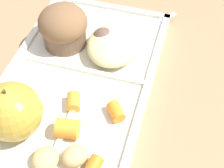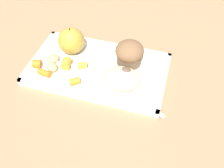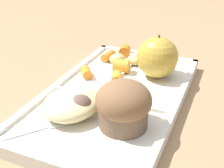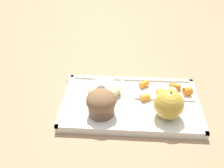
% 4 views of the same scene
% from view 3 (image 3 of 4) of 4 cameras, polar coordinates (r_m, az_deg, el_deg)
% --- Properties ---
extents(ground, '(6.00, 6.00, 0.00)m').
position_cam_3_polar(ground, '(0.53, 0.47, -3.42)').
color(ground, '#997551').
extents(lunch_tray, '(0.39, 0.23, 0.02)m').
position_cam_3_polar(lunch_tray, '(0.52, 0.48, -2.60)').
color(lunch_tray, silver).
rests_on(lunch_tray, ground).
extents(green_apple, '(0.08, 0.08, 0.08)m').
position_cam_3_polar(green_apple, '(0.57, 8.71, 5.08)').
color(green_apple, '#B79333').
rests_on(green_apple, lunch_tray).
extents(bran_muffin, '(0.08, 0.08, 0.07)m').
position_cam_3_polar(bran_muffin, '(0.42, 2.24, -4.10)').
color(bran_muffin, brown).
rests_on(bran_muffin, lunch_tray).
extents(carrot_slice_edge, '(0.03, 0.03, 0.02)m').
position_cam_3_polar(carrot_slice_edge, '(0.55, 0.90, 1.16)').
color(carrot_slice_edge, orange).
rests_on(carrot_slice_edge, lunch_tray).
extents(carrot_slice_large, '(0.03, 0.03, 0.03)m').
position_cam_3_polar(carrot_slice_large, '(0.59, 1.81, 3.48)').
color(carrot_slice_large, orange).
rests_on(carrot_slice_large, lunch_tray).
extents(carrot_slice_center, '(0.03, 0.03, 0.02)m').
position_cam_3_polar(carrot_slice_center, '(0.58, -4.92, 2.21)').
color(carrot_slice_center, orange).
rests_on(carrot_slice_center, lunch_tray).
extents(carrot_slice_near_corner, '(0.03, 0.03, 0.02)m').
position_cam_3_polar(carrot_slice_near_corner, '(0.67, 2.45, 6.34)').
color(carrot_slice_near_corner, orange).
rests_on(carrot_slice_near_corner, lunch_tray).
extents(carrot_slice_back, '(0.04, 0.02, 0.02)m').
position_cam_3_polar(carrot_slice_back, '(0.65, -0.69, 5.37)').
color(carrot_slice_back, orange).
rests_on(carrot_slice_back, lunch_tray).
extents(potato_chunk_golden, '(0.05, 0.05, 0.02)m').
position_cam_3_polar(potato_chunk_golden, '(0.63, 1.03, 4.84)').
color(potato_chunk_golden, tan).
rests_on(potato_chunk_golden, lunch_tray).
extents(potato_chunk_small, '(0.05, 0.04, 0.02)m').
position_cam_3_polar(potato_chunk_small, '(0.63, 4.42, 4.64)').
color(potato_chunk_small, tan).
rests_on(potato_chunk_small, lunch_tray).
extents(egg_noodle_pile, '(0.10, 0.09, 0.04)m').
position_cam_3_polar(egg_noodle_pile, '(0.47, -7.70, -3.62)').
color(egg_noodle_pile, beige).
rests_on(egg_noodle_pile, lunch_tray).
extents(meatball_back, '(0.04, 0.04, 0.04)m').
position_cam_3_polar(meatball_back, '(0.45, -6.03, -4.38)').
color(meatball_back, brown).
rests_on(meatball_back, lunch_tray).
extents(meatball_side, '(0.03, 0.03, 0.03)m').
position_cam_3_polar(meatball_side, '(0.47, -6.18, -3.84)').
color(meatball_side, '#755B4C').
rests_on(meatball_side, lunch_tray).
extents(plastic_fork, '(0.13, 0.11, 0.00)m').
position_cam_3_polar(plastic_fork, '(0.45, -14.53, -8.43)').
color(plastic_fork, silver).
rests_on(plastic_fork, lunch_tray).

